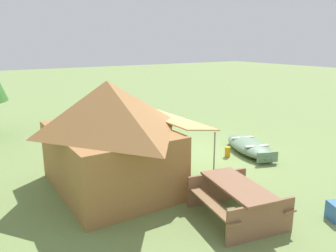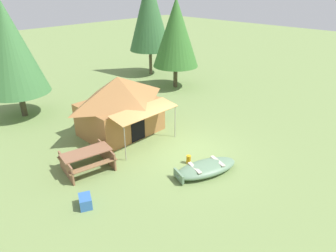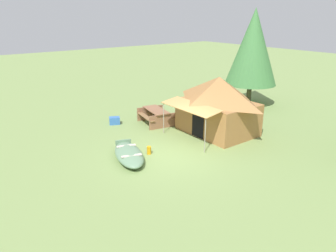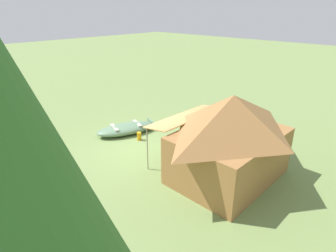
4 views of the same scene
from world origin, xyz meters
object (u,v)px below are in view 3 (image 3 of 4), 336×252
at_px(cooler_box, 115,121).
at_px(pine_tree_back_left, 253,47).
at_px(picnic_table, 156,115).
at_px(fuel_can, 149,150).
at_px(beached_rowboat, 129,154).
at_px(canvas_cabin_tent, 218,104).

height_order(cooler_box, pine_tree_back_left, pine_tree_back_left).
relative_size(picnic_table, fuel_can, 6.16).
bearing_deg(fuel_can, beached_rowboat, -94.61).
relative_size(beached_rowboat, canvas_cabin_tent, 0.74).
bearing_deg(fuel_can, pine_tree_back_left, 105.11).
bearing_deg(canvas_cabin_tent, pine_tree_back_left, 114.30).
relative_size(canvas_cabin_tent, pine_tree_back_left, 0.64).
height_order(picnic_table, pine_tree_back_left, pine_tree_back_left).
relative_size(beached_rowboat, pine_tree_back_left, 0.47).
xyz_separation_m(beached_rowboat, pine_tree_back_left, (-2.44, 10.21, 3.32)).
distance_m(picnic_table, pine_tree_back_left, 7.49).
relative_size(beached_rowboat, fuel_can, 8.19).
bearing_deg(cooler_box, beached_rowboat, -21.19).
relative_size(cooler_box, fuel_can, 1.60).
distance_m(beached_rowboat, picnic_table, 4.46).
xyz_separation_m(canvas_cabin_tent, pine_tree_back_left, (-2.37, 5.24, 2.13)).
height_order(beached_rowboat, pine_tree_back_left, pine_tree_back_left).
bearing_deg(beached_rowboat, picnic_table, 130.58).
distance_m(canvas_cabin_tent, cooler_box, 5.40).
relative_size(cooler_box, pine_tree_back_left, 0.09).
bearing_deg(cooler_box, picnic_table, 55.57).
distance_m(beached_rowboat, canvas_cabin_tent, 5.10).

